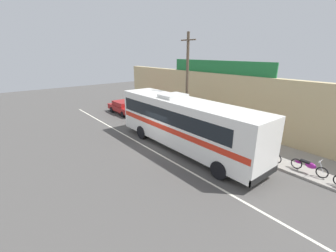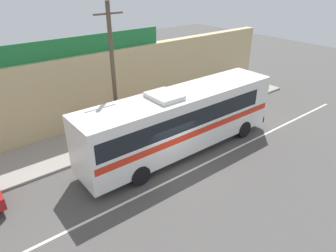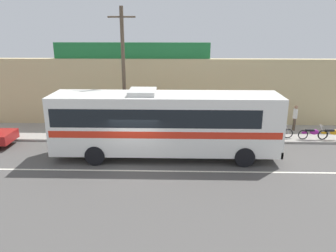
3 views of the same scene
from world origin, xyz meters
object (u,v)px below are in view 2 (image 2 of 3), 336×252
utility_pole (114,78)px  pedestrian_near_shop (223,81)px  pedestrian_far_right (171,107)px  motorcycle_green (254,89)px  motorcycle_black (206,107)px  motorcycle_blue (245,93)px  intercity_bus (180,118)px  motorcycle_red (225,98)px

utility_pole → pedestrian_near_shop: (11.21, 2.05, -3.09)m
pedestrian_far_right → pedestrian_near_shop: bearing=11.5°
motorcycle_green → pedestrian_far_right: pedestrian_far_right is taller
motorcycle_black → motorcycle_green: size_ratio=0.98×
motorcycle_green → pedestrian_far_right: bearing=176.2°
pedestrian_far_right → motorcycle_blue: bearing=-4.4°
intercity_bus → pedestrian_far_right: intercity_bus is taller
motorcycle_red → pedestrian_far_right: bearing=176.2°
motorcycle_red → pedestrian_far_right: pedestrian_far_right is taller
motorcycle_blue → pedestrian_far_right: (-7.22, 0.55, 0.49)m
utility_pole → motorcycle_green: bearing=0.6°
motorcycle_red → pedestrian_near_shop: bearing=46.2°
motorcycle_blue → motorcycle_black: size_ratio=0.99×
motorcycle_black → motorcycle_green: bearing=0.5°
motorcycle_red → pedestrian_near_shop: size_ratio=1.10×
motorcycle_blue → motorcycle_black: same height
intercity_bus → motorcycle_black: 5.68m
motorcycle_black → pedestrian_near_shop: size_ratio=1.07×
motorcycle_black → motorcycle_blue: bearing=0.7°
intercity_bus → pedestrian_near_shop: size_ratio=6.96×
motorcycle_black → pedestrian_far_right: pedestrian_far_right is taller
motorcycle_green → pedestrian_near_shop: 2.66m
pedestrian_far_right → motorcycle_green: bearing=-3.8°
motorcycle_black → motorcycle_red: bearing=6.5°
pedestrian_far_right → motorcycle_black: bearing=-12.4°
utility_pole → motorcycle_blue: bearing=0.7°
intercity_bus → motorcycle_green: bearing=14.8°
utility_pole → motorcycle_green: (12.96, 0.13, -3.68)m
motorcycle_blue → motorcycle_red: size_ratio=0.97×
pedestrian_near_shop → pedestrian_far_right: size_ratio=1.10×
pedestrian_near_shop → motorcycle_black: bearing=-153.6°
intercity_bus → motorcycle_black: intercity_bus is taller
utility_pole → motorcycle_black: bearing=0.7°
pedestrian_near_shop → utility_pole: bearing=-169.6°
motorcycle_green → intercity_bus: bearing=-165.2°
motorcycle_red → pedestrian_near_shop: 2.43m
motorcycle_red → pedestrian_far_right: (-5.08, 0.34, 0.49)m
utility_pole → motorcycle_red: size_ratio=4.13×
motorcycle_blue → pedestrian_near_shop: bearing=105.0°
utility_pole → motorcycle_black: 8.14m
motorcycle_green → pedestrian_near_shop: size_ratio=1.09×
motorcycle_red → motorcycle_green: bearing=-3.7°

